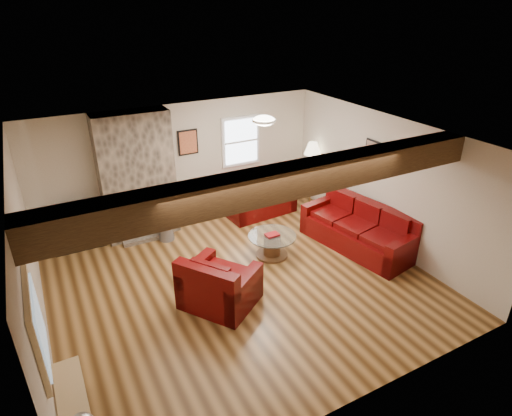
{
  "coord_description": "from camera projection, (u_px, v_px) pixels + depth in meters",
  "views": [
    {
      "loc": [
        -2.61,
        -5.35,
        4.31
      ],
      "look_at": [
        0.48,
        0.4,
        1.13
      ],
      "focal_mm": 30.0,
      "sensor_mm": 36.0,
      "label": 1
    }
  ],
  "objects": [
    {
      "name": "coal_bucket",
      "position": [
        166.0,
        233.0,
        8.49
      ],
      "size": [
        0.3,
        0.3,
        0.28
      ],
      "primitive_type": null,
      "color": "gray",
      "rests_on": "floor"
    },
    {
      "name": "back_window",
      "position": [
        241.0,
        141.0,
        9.27
      ],
      "size": [
        0.9,
        0.08,
        1.1
      ],
      "primitive_type": null,
      "color": "white",
      "rests_on": "room"
    },
    {
      "name": "hatch_window",
      "position": [
        37.0,
        327.0,
        4.15
      ],
      "size": [
        0.08,
        1.0,
        0.9
      ],
      "primitive_type": null,
      "color": "tan",
      "rests_on": "room"
    },
    {
      "name": "oak_beam",
      "position": [
        285.0,
        181.0,
        5.23
      ],
      "size": [
        6.0,
        0.36,
        0.38
      ],
      "primitive_type": "cube",
      "color": "black",
      "rests_on": "room"
    },
    {
      "name": "room",
      "position": [
        241.0,
        217.0,
        6.69
      ],
      "size": [
        8.0,
        8.0,
        8.0
      ],
      "color": "#4E3114",
      "rests_on": "ground"
    },
    {
      "name": "armchair_red",
      "position": [
        220.0,
        280.0,
        6.59
      ],
      "size": [
        1.36,
        1.39,
        0.85
      ],
      "primitive_type": null,
      "rotation": [
        0.0,
        0.0,
        2.18
      ],
      "color": "#450504",
      "rests_on": "floor"
    },
    {
      "name": "coffee_table",
      "position": [
        272.0,
        246.0,
        7.91
      ],
      "size": [
        0.89,
        0.89,
        0.46
      ],
      "color": "#452A16",
      "rests_on": "floor"
    },
    {
      "name": "chimney_breast",
      "position": [
        137.0,
        178.0,
        8.25
      ],
      "size": [
        1.4,
        0.67,
        2.5
      ],
      "color": "#3D372F",
      "rests_on": "floor"
    },
    {
      "name": "tv_cabinet",
      "position": [
        79.0,
        236.0,
        8.18
      ],
      "size": [
        0.93,
        0.37,
        0.46
      ],
      "primitive_type": "cube",
      "color": "black",
      "rests_on": "floor"
    },
    {
      "name": "pine_bench",
      "position": [
        76.0,
        416.0,
        4.64
      ],
      "size": [
        0.3,
        1.29,
        0.48
      ],
      "primitive_type": null,
      "color": "tan",
      "rests_on": "floor"
    },
    {
      "name": "television",
      "position": [
        74.0,
        215.0,
        7.98
      ],
      "size": [
        0.79,
        0.1,
        0.45
      ],
      "primitive_type": "imported",
      "color": "black",
      "rests_on": "tv_cabinet"
    },
    {
      "name": "loveseat",
      "position": [
        259.0,
        196.0,
        9.48
      ],
      "size": [
        1.57,
        0.98,
        0.8
      ],
      "primitive_type": null,
      "rotation": [
        0.0,
        0.0,
        0.07
      ],
      "color": "#450504",
      "rests_on": "floor"
    },
    {
      "name": "artwork_back",
      "position": [
        188.0,
        142.0,
        8.7
      ],
      "size": [
        0.42,
        0.06,
        0.52
      ],
      "primitive_type": null,
      "color": "black",
      "rests_on": "room"
    },
    {
      "name": "floor_lamp",
      "position": [
        313.0,
        152.0,
        9.5
      ],
      "size": [
        0.38,
        0.38,
        1.48
      ],
      "color": "#AA8747",
      "rests_on": "floor"
    },
    {
      "name": "artwork_right",
      "position": [
        376.0,
        152.0,
        7.97
      ],
      "size": [
        0.06,
        0.55,
        0.42
      ],
      "primitive_type": null,
      "color": "black",
      "rests_on": "room"
    },
    {
      "name": "ceiling_dome",
      "position": [
        264.0,
        122.0,
        7.26
      ],
      "size": [
        0.4,
        0.4,
        0.18
      ],
      "primitive_type": null,
      "color": "white",
      "rests_on": "room"
    },
    {
      "name": "sofa_three",
      "position": [
        358.0,
        227.0,
        8.12
      ],
      "size": [
        1.29,
        2.33,
        0.85
      ],
      "primitive_type": null,
      "rotation": [
        0.0,
        0.0,
        -1.39
      ],
      "color": "#450504",
      "rests_on": "floor"
    }
  ]
}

